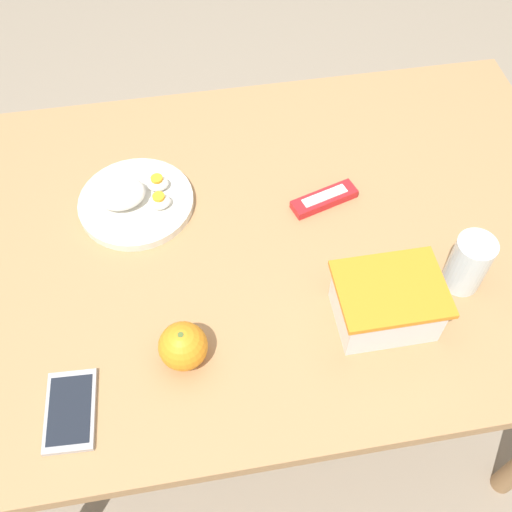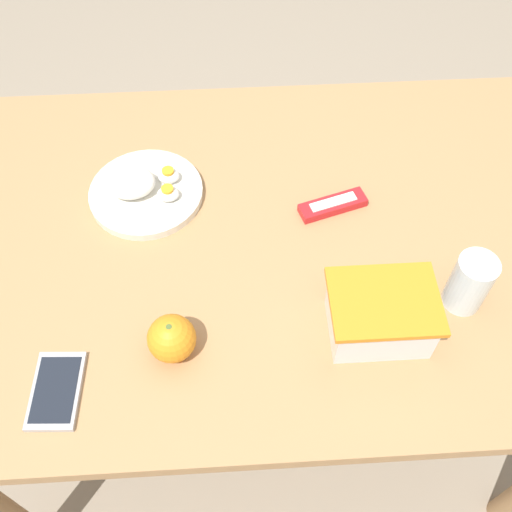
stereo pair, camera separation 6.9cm
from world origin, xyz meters
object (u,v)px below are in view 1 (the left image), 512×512
orange_fruit (183,346)px  rice_plate (133,200)px  candy_bar (324,199)px  drinking_glass (468,263)px  food_container (386,305)px  cell_phone (70,411)px

orange_fruit → rice_plate: (0.07, -0.35, -0.02)m
candy_bar → drinking_glass: (-0.20, 0.23, 0.05)m
food_container → cell_phone: 0.55m
rice_plate → drinking_glass: size_ratio=1.98×
rice_plate → food_container: bearing=141.6°
drinking_glass → rice_plate: bearing=-25.9°
candy_bar → cell_phone: size_ratio=1.03×
rice_plate → cell_phone: rice_plate is taller
food_container → rice_plate: 0.53m
cell_phone → rice_plate: bearing=-106.6°
cell_phone → drinking_glass: (-0.70, -0.13, 0.05)m
food_container → rice_plate: bearing=-38.4°
food_container → rice_plate: food_container is taller
rice_plate → drinking_glass: (-0.58, 0.28, 0.04)m
food_container → cell_phone: food_container is taller
rice_plate → cell_phone: 0.43m
orange_fruit → cell_phone: bearing=18.9°
rice_plate → cell_phone: (0.12, 0.41, -0.01)m
rice_plate → drinking_glass: bearing=154.1°
drinking_glass → cell_phone: bearing=10.7°
cell_phone → drinking_glass: 0.71m
food_container → cell_phone: bearing=8.8°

